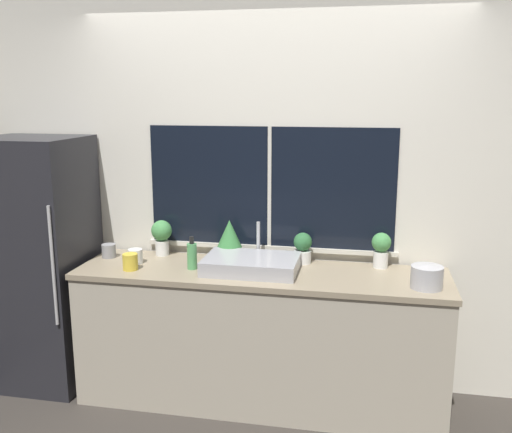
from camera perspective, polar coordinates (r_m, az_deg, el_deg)
The scene contains 15 objects.
ground_plane at distance 3.71m, azimuth -0.50°, elevation -20.03°, with size 14.00×14.00×0.00m, color #38332D.
wall_back at distance 3.84m, azimuth 1.47°, elevation 2.76°, with size 8.00×0.09×2.70m.
wall_left at distance 5.39m, azimuth -20.14°, elevation 4.78°, with size 0.06×7.00×2.70m.
counter at distance 3.76m, azimuth 0.42°, elevation -11.92°, with size 2.34×0.61×0.89m.
refrigerator at distance 4.18m, azimuth -20.87°, elevation -4.28°, with size 0.66×0.64×1.70m.
sink at distance 3.59m, azimuth -0.46°, elevation -4.76°, with size 0.58×0.45×0.27m.
potted_plant_far_left at distance 3.96m, azimuth -9.41°, elevation -1.80°, with size 0.14×0.14×0.24m.
potted_plant_center_left at distance 3.82m, azimuth -2.67°, elevation -2.00°, with size 0.17×0.17×0.27m.
potted_plant_center_right at distance 3.75m, azimuth 4.69°, elevation -3.11°, with size 0.12×0.12×0.20m.
potted_plant_far_right at distance 3.72m, azimuth 12.41°, elevation -3.09°, with size 0.12×0.12×0.23m.
soap_bottle at distance 3.64m, azimuth -6.42°, elevation -3.90°, with size 0.06×0.06×0.21m.
mug_grey at distance 4.01m, azimuth -14.50°, elevation -3.34°, with size 0.09×0.09×0.09m.
mug_yellow at distance 3.70m, azimuth -12.46°, elevation -4.44°, with size 0.10×0.10×0.10m.
mug_white at distance 3.83m, azimuth -11.97°, elevation -3.91°, with size 0.09×0.09×0.09m.
kettle at distance 3.42m, azimuth 16.71°, elevation -5.74°, with size 0.18×0.18×0.14m.
Camera 1 is at (0.64, -3.07, 1.98)m, focal length 40.00 mm.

